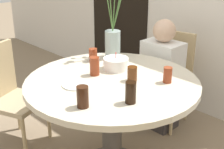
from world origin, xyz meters
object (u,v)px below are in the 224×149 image
at_px(birthday_cake, 116,64).
at_px(drink_glass_5, 131,92).
at_px(flower_vase, 113,32).
at_px(drink_glass_3, 95,66).
at_px(drink_glass_4, 83,97).
at_px(drink_glass_1, 132,74).
at_px(drink_glass_2, 93,55).
at_px(chair_far_back, 169,74).
at_px(chair_right_flank, 9,91).
at_px(person_guest, 161,79).
at_px(drink_glass_0, 168,75).
at_px(side_plate, 76,85).

xyz_separation_m(birthday_cake, drink_glass_5, (0.45, -0.32, 0.02)).
xyz_separation_m(flower_vase, drink_glass_3, (0.20, -0.38, -0.14)).
bearing_deg(drink_glass_4, drink_glass_3, 130.92).
height_order(drink_glass_1, drink_glass_2, drink_glass_2).
height_order(chair_far_back, drink_glass_1, chair_far_back).
height_order(birthday_cake, drink_glass_4, birthday_cake).
bearing_deg(chair_far_back, chair_right_flank, -129.21).
xyz_separation_m(birthday_cake, drink_glass_4, (0.30, -0.56, 0.02)).
distance_m(chair_far_back, chair_right_flank, 1.46).
relative_size(birthday_cake, person_guest, 0.18).
relative_size(drink_glass_1, drink_glass_5, 0.76).
bearing_deg(drink_glass_1, drink_glass_4, -82.67).
bearing_deg(drink_glass_0, drink_glass_4, -101.04).
xyz_separation_m(birthday_cake, side_plate, (0.03, -0.40, -0.04)).
distance_m(chair_right_flank, drink_glass_0, 1.35).
relative_size(chair_right_flank, drink_glass_4, 6.83).
xyz_separation_m(drink_glass_4, drink_glass_5, (0.15, 0.24, 0.00)).
height_order(drink_glass_1, drink_glass_5, drink_glass_5).
height_order(drink_glass_0, drink_glass_4, drink_glass_4).
xyz_separation_m(drink_glass_3, drink_glass_4, (0.32, -0.37, -0.00)).
distance_m(drink_glass_0, drink_glass_3, 0.52).
bearing_deg(chair_far_back, drink_glass_5, -76.08).
relative_size(drink_glass_0, drink_glass_1, 1.07).
relative_size(drink_glass_0, drink_glass_3, 0.81).
height_order(chair_far_back, person_guest, person_guest).
distance_m(drink_glass_1, person_guest, 0.79).
distance_m(drink_glass_1, drink_glass_4, 0.49).
relative_size(birthday_cake, drink_glass_4, 1.47).
bearing_deg(drink_glass_5, drink_glass_3, 164.21).
relative_size(drink_glass_1, drink_glass_4, 0.79).
xyz_separation_m(drink_glass_0, drink_glass_3, (-0.45, -0.27, 0.01)).
relative_size(chair_right_flank, drink_glass_5, 6.59).
distance_m(birthday_cake, drink_glass_2, 0.25).
height_order(side_plate, person_guest, person_guest).
relative_size(drink_glass_1, drink_glass_3, 0.76).
relative_size(side_plate, drink_glass_5, 1.41).
height_order(flower_vase, drink_glass_1, flower_vase).
bearing_deg(side_plate, person_guest, 92.58).
distance_m(chair_right_flank, drink_glass_5, 1.26).
height_order(chair_right_flank, side_plate, chair_right_flank).
bearing_deg(drink_glass_1, drink_glass_3, -155.65).
bearing_deg(person_guest, drink_glass_5, -63.30).
height_order(chair_right_flank, drink_glass_1, chair_right_flank).
bearing_deg(drink_glass_5, drink_glass_1, 130.85).
height_order(birthday_cake, drink_glass_0, birthday_cake).
bearing_deg(side_plate, birthday_cake, 94.11).
relative_size(chair_far_back, drink_glass_4, 6.83).
bearing_deg(chair_right_flank, birthday_cake, -77.25).
relative_size(drink_glass_0, drink_glass_4, 0.84).
bearing_deg(drink_glass_2, chair_far_back, 74.83).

